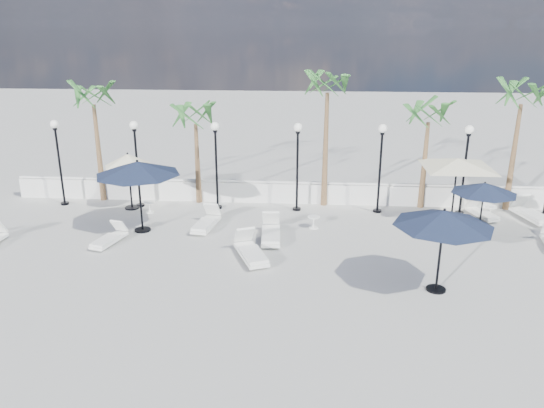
# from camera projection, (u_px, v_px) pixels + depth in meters

# --- Properties ---
(ground) EXTENTS (100.00, 100.00, 0.00)m
(ground) POSITION_uv_depth(u_px,v_px,m) (291.00, 277.00, 17.14)
(ground) COLOR #A7A6A1
(ground) RESTS_ON ground
(balustrade) EXTENTS (26.00, 0.30, 1.01)m
(balustrade) POSITION_uv_depth(u_px,v_px,m) (297.00, 193.00, 24.07)
(balustrade) COLOR silver
(balustrade) RESTS_ON ground
(lamppost_0) EXTENTS (0.36, 0.36, 3.84)m
(lamppost_0) POSITION_uv_depth(u_px,v_px,m) (58.00, 151.00, 23.19)
(lamppost_0) COLOR black
(lamppost_0) RESTS_ON ground
(lamppost_1) EXTENTS (0.36, 0.36, 3.84)m
(lamppost_1) POSITION_uv_depth(u_px,v_px,m) (136.00, 152.00, 22.95)
(lamppost_1) COLOR black
(lamppost_1) RESTS_ON ground
(lamppost_2) EXTENTS (0.36, 0.36, 3.84)m
(lamppost_2) POSITION_uv_depth(u_px,v_px,m) (216.00, 153.00, 22.71)
(lamppost_2) COLOR black
(lamppost_2) RESTS_ON ground
(lamppost_3) EXTENTS (0.36, 0.36, 3.84)m
(lamppost_3) POSITION_uv_depth(u_px,v_px,m) (297.00, 155.00, 22.47)
(lamppost_3) COLOR black
(lamppost_3) RESTS_ON ground
(lamppost_4) EXTENTS (0.36, 0.36, 3.84)m
(lamppost_4) POSITION_uv_depth(u_px,v_px,m) (381.00, 156.00, 22.23)
(lamppost_4) COLOR black
(lamppost_4) RESTS_ON ground
(lamppost_5) EXTENTS (0.36, 0.36, 3.84)m
(lamppost_5) POSITION_uv_depth(u_px,v_px,m) (466.00, 158.00, 21.99)
(lamppost_5) COLOR black
(lamppost_5) RESTS_ON ground
(palm_0) EXTENTS (2.60, 2.60, 5.50)m
(palm_0) POSITION_uv_depth(u_px,v_px,m) (93.00, 101.00, 23.18)
(palm_0) COLOR brown
(palm_0) RESTS_ON ground
(palm_1) EXTENTS (2.60, 2.60, 4.70)m
(palm_1) POSITION_uv_depth(u_px,v_px,m) (195.00, 120.00, 23.13)
(palm_1) COLOR brown
(palm_1) RESTS_ON ground
(palm_2) EXTENTS (2.60, 2.60, 6.10)m
(palm_2) POSITION_uv_depth(u_px,v_px,m) (327.00, 90.00, 22.30)
(palm_2) COLOR brown
(palm_2) RESTS_ON ground
(palm_3) EXTENTS (2.60, 2.60, 4.90)m
(palm_3) POSITION_uv_depth(u_px,v_px,m) (429.00, 119.00, 22.38)
(palm_3) COLOR brown
(palm_3) RESTS_ON ground
(palm_4) EXTENTS (2.60, 2.60, 5.70)m
(palm_4) POSITION_uv_depth(u_px,v_px,m) (521.00, 101.00, 21.87)
(palm_4) COLOR brown
(palm_4) RESTS_ON ground
(lounger_2) EXTENTS (0.98, 1.82, 0.65)m
(lounger_2) POSITION_uv_depth(u_px,v_px,m) (109.00, 238.00, 19.63)
(lounger_2) COLOR silver
(lounger_2) RESTS_ON ground
(lounger_3) EXTENTS (0.83, 2.17, 0.80)m
(lounger_3) POSITION_uv_depth(u_px,v_px,m) (271.00, 233.00, 19.99)
(lounger_3) COLOR silver
(lounger_3) RESTS_ON ground
(lounger_4) EXTENTS (0.93, 2.06, 0.75)m
(lounger_4) POSITION_uv_depth(u_px,v_px,m) (206.00, 222.00, 21.12)
(lounger_4) COLOR silver
(lounger_4) RESTS_ON ground
(lounger_5) EXTENTS (1.46, 2.26, 0.81)m
(lounger_5) POSITION_uv_depth(u_px,v_px,m) (251.00, 252.00, 18.35)
(lounger_5) COLOR silver
(lounger_5) RESTS_ON ground
(lounger_6) EXTENTS (1.06, 1.84, 0.66)m
(lounger_6) POSITION_uv_depth(u_px,v_px,m) (482.00, 212.00, 22.32)
(lounger_6) COLOR silver
(lounger_6) RESTS_ON ground
(lounger_7) EXTENTS (1.17, 2.22, 0.79)m
(lounger_7) POSITION_uv_depth(u_px,v_px,m) (531.00, 213.00, 22.06)
(lounger_7) COLOR silver
(lounger_7) RESTS_ON ground
(side_table_0) EXTENTS (0.48, 0.48, 0.47)m
(side_table_0) POSITION_uv_depth(u_px,v_px,m) (150.00, 206.00, 22.91)
(side_table_0) COLOR silver
(side_table_0) RESTS_ON ground
(side_table_1) EXTENTS (0.51, 0.51, 0.49)m
(side_table_1) POSITION_uv_depth(u_px,v_px,m) (314.00, 221.00, 21.13)
(side_table_1) COLOR silver
(side_table_1) RESTS_ON ground
(side_table_2) EXTENTS (0.48, 0.48, 0.46)m
(side_table_2) POSITION_uv_depth(u_px,v_px,m) (490.00, 211.00, 22.34)
(side_table_2) COLOR silver
(side_table_2) RESTS_ON ground
(parasol_navy_left) EXTENTS (3.27, 3.27, 2.89)m
(parasol_navy_left) POSITION_uv_depth(u_px,v_px,m) (138.00, 168.00, 20.13)
(parasol_navy_left) COLOR black
(parasol_navy_left) RESTS_ON ground
(parasol_navy_mid) EXTENTS (2.44, 2.44, 2.19)m
(parasol_navy_mid) POSITION_uv_depth(u_px,v_px,m) (484.00, 188.00, 19.80)
(parasol_navy_mid) COLOR black
(parasol_navy_mid) RESTS_ON ground
(parasol_navy_right) EXTENTS (2.98, 2.98, 2.67)m
(parasol_navy_right) POSITION_uv_depth(u_px,v_px,m) (444.00, 219.00, 15.51)
(parasol_navy_right) COLOR black
(parasol_navy_right) RESTS_ON ground
(parasol_cream_sq_a) EXTENTS (5.52, 5.52, 2.71)m
(parasol_cream_sq_a) POSITION_uv_depth(u_px,v_px,m) (458.00, 159.00, 21.73)
(parasol_cream_sq_a) COLOR black
(parasol_cream_sq_a) RESTS_ON ground
(parasol_cream_small) EXTENTS (2.06, 2.06, 2.53)m
(parasol_cream_small) POSITION_uv_depth(u_px,v_px,m) (128.00, 161.00, 22.79)
(parasol_cream_small) COLOR black
(parasol_cream_small) RESTS_ON ground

